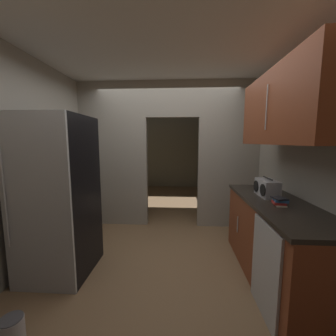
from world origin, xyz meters
TOP-DOWN VIEW (x-y plane):
  - ground at (0.00, 0.00)m, footprint 20.00×20.00m
  - kitchen_overhead_slab at (0.00, 0.39)m, footprint 3.66×6.59m
  - kitchen_partition at (-0.02, 1.29)m, footprint 3.26×0.12m
  - adjoining_room_shell at (0.00, 3.56)m, footprint 3.26×3.47m
  - refrigerator at (-1.20, -0.23)m, footprint 0.72×0.80m
  - lower_cabinet_run at (1.31, -0.23)m, footprint 0.64×1.81m
  - dishwasher at (1.00, -0.74)m, footprint 0.02×0.56m
  - upper_cabinet_counterside at (1.31, -0.23)m, footprint 0.36×1.63m
  - boombox at (1.28, -0.00)m, footprint 0.19×0.36m
  - book_stack at (1.26, -0.37)m, footprint 0.16×0.16m
  - paint_can at (-1.08, -1.13)m, footprint 0.18×0.18m

SIDE VIEW (x-z plane):
  - ground at x=0.00m, z-range 0.00..0.00m
  - paint_can at x=-1.08m, z-range 0.00..0.20m
  - dishwasher at x=1.00m, z-range 0.00..0.86m
  - lower_cabinet_run at x=1.31m, z-range 0.00..0.92m
  - refrigerator at x=-1.20m, z-range 0.00..1.87m
  - book_stack at x=1.26m, z-range 0.92..1.00m
  - boombox at x=1.28m, z-range 0.90..1.13m
  - adjoining_room_shell at x=0.00m, z-range 0.00..2.64m
  - kitchen_partition at x=-0.02m, z-range 0.09..2.73m
  - upper_cabinet_counterside at x=1.31m, z-range 1.54..2.31m
  - kitchen_overhead_slab at x=0.00m, z-range 2.64..2.70m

